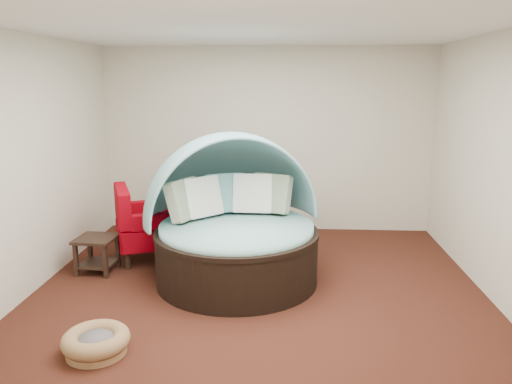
# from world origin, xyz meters

# --- Properties ---
(floor) EXTENTS (5.00, 5.00, 0.00)m
(floor) POSITION_xyz_m (0.00, 0.00, 0.00)
(floor) COLOR #421D13
(floor) RESTS_ON ground
(wall_back) EXTENTS (5.00, 0.00, 5.00)m
(wall_back) POSITION_xyz_m (0.00, 2.50, 1.40)
(wall_back) COLOR beige
(wall_back) RESTS_ON floor
(wall_front) EXTENTS (5.00, 0.00, 5.00)m
(wall_front) POSITION_xyz_m (0.00, -2.50, 1.40)
(wall_front) COLOR beige
(wall_front) RESTS_ON floor
(wall_left) EXTENTS (0.00, 5.00, 5.00)m
(wall_left) POSITION_xyz_m (-2.50, 0.00, 1.40)
(wall_left) COLOR beige
(wall_left) RESTS_ON floor
(wall_right) EXTENTS (0.00, 5.00, 5.00)m
(wall_right) POSITION_xyz_m (2.50, 0.00, 1.40)
(wall_right) COLOR beige
(wall_right) RESTS_ON floor
(ceiling) EXTENTS (5.00, 5.00, 0.00)m
(ceiling) POSITION_xyz_m (0.00, 0.00, 2.80)
(ceiling) COLOR white
(ceiling) RESTS_ON wall_back
(canopy_daybed) EXTENTS (2.48, 2.44, 1.73)m
(canopy_daybed) POSITION_xyz_m (-0.31, 0.45, 0.80)
(canopy_daybed) COLOR black
(canopy_daybed) RESTS_ON floor
(pet_basket) EXTENTS (0.73, 0.73, 0.20)m
(pet_basket) POSITION_xyz_m (-1.32, -1.31, 0.11)
(pet_basket) COLOR olive
(pet_basket) RESTS_ON floor
(red_armchair) EXTENTS (1.08, 1.08, 0.98)m
(red_armchair) POSITION_xyz_m (-1.55, 1.06, 0.45)
(red_armchair) COLOR black
(red_armchair) RESTS_ON floor
(side_table) EXTENTS (0.49, 0.49, 0.44)m
(side_table) POSITION_xyz_m (-2.00, 0.53, 0.29)
(side_table) COLOR black
(side_table) RESTS_ON floor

